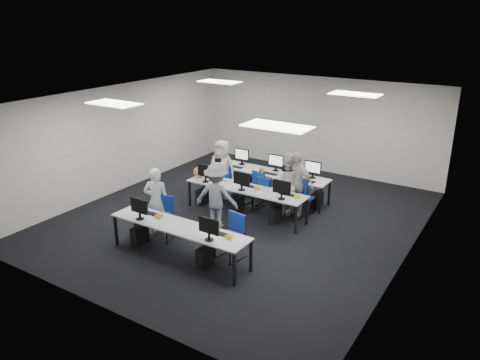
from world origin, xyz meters
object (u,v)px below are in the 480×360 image
Objects in this scene: chair_3 at (253,196)px; student_3 at (295,184)px; chair_5 at (230,189)px; chair_6 at (266,196)px; chair_1 at (231,245)px; chair_0 at (162,226)px; chair_2 at (220,187)px; desk_mid at (246,190)px; desk_front at (179,228)px; student_0 at (157,202)px; chair_4 at (294,205)px; chair_7 at (304,204)px; student_1 at (287,184)px; student_2 at (222,169)px; photographer at (216,196)px.

student_3 reaches higher than chair_3.
chair_5 is 1.12m from chair_6.
chair_1 is 3.38m from chair_5.
chair_2 is at bearing 78.70° from chair_0.
desk_mid is at bearing -101.64° from chair_6.
desk_front is 1.30m from student_0.
chair_6 is at bearing 177.28° from chair_4.
chair_4 is at bearing 2.42° from chair_5.
student_0 reaches higher than chair_7.
chair_1 is (0.90, -2.04, -0.38)m from desk_mid.
student_0 is at bearing 151.90° from desk_front.
desk_mid is 2.34m from chair_0.
chair_2 is 1.07× the size of chair_3.
chair_7 is 0.64m from student_3.
desk_front and desk_mid have the same top height.
student_3 is at bearing 32.99° from desk_mid.
student_1 reaches higher than chair_5.
chair_2 is at bearing 152.95° from desk_mid.
chair_4 is 0.61× the size of student_1.
student_2 is (-2.28, 0.14, 0.50)m from chair_4.
student_0 reaches higher than chair_0.
chair_4 is (1.20, -0.02, 0.02)m from chair_3.
chair_2 is 1.11m from chair_3.
chair_7 is (2.43, 0.27, -0.05)m from chair_2.
desk_mid is 1.31m from chair_5.
chair_3 reaches higher than chair_6.
chair_3 is at bearing -136.79° from student_0.
chair_0 is 0.57m from student_0.
chair_1 is 3.41m from chair_2.
chair_4 reaches higher than desk_mid.
chair_2 is at bearing -117.06° from student_2.
student_2 reaches higher than photographer.
student_1 reaches higher than desk_mid.
student_0 is 3.44m from student_3.
student_0 is (-2.23, -2.55, 0.49)m from chair_4.
chair_4 is (1.08, 3.16, -0.37)m from desk_front.
chair_4 is at bearing -156.10° from student_0.
student_1 is (0.69, -0.20, 0.55)m from chair_6.
chair_0 reaches higher than chair_6.
student_0 is at bearing -118.21° from chair_4.
student_2 reaches higher than chair_4.
chair_6 is at bearing 87.55° from desk_front.
chair_3 is (-0.11, 0.58, -0.39)m from desk_mid.
desk_mid is 1.25m from student_3.
chair_0 is 1.01× the size of chair_1.
desk_mid is 3.33× the size of chair_1.
chair_0 is 3.13m from chair_6.
chair_0 reaches higher than chair_3.
chair_2 reaches higher than desk_mid.
desk_front is 3.36m from chair_4.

